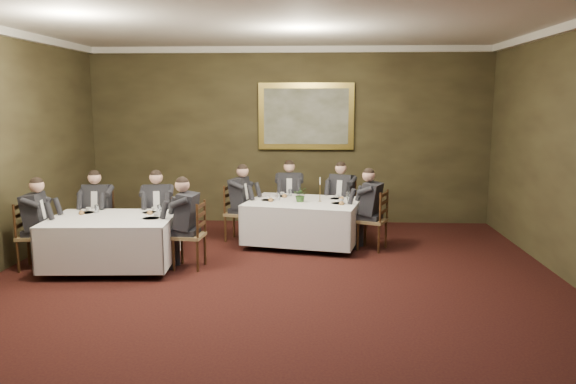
# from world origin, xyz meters

# --- Properties ---
(ground) EXTENTS (10.00, 10.00, 0.00)m
(ground) POSITION_xyz_m (0.00, 0.00, 0.00)
(ground) COLOR black
(ground) RESTS_ON ground
(ceiling) EXTENTS (8.00, 10.00, 0.10)m
(ceiling) POSITION_xyz_m (0.00, 0.00, 3.50)
(ceiling) COLOR silver
(ceiling) RESTS_ON back_wall
(back_wall) EXTENTS (8.00, 0.10, 3.50)m
(back_wall) POSITION_xyz_m (0.00, 5.00, 1.75)
(back_wall) COLOR #2E2617
(back_wall) RESTS_ON ground
(crown_molding) EXTENTS (8.00, 10.00, 0.12)m
(crown_molding) POSITION_xyz_m (0.00, 0.00, 3.44)
(crown_molding) COLOR white
(crown_molding) RESTS_ON back_wall
(table_main) EXTENTS (2.12, 1.78, 0.67)m
(table_main) POSITION_xyz_m (0.34, 3.13, 0.45)
(table_main) COLOR #321C0D
(table_main) RESTS_ON ground
(table_second) EXTENTS (1.89, 1.49, 0.67)m
(table_second) POSITION_xyz_m (-2.43, 1.61, 0.45)
(table_second) COLOR #321C0D
(table_second) RESTS_ON ground
(chair_main_backleft) EXTENTS (0.45, 0.43, 1.00)m
(chair_main_backleft) POSITION_xyz_m (0.05, 4.17, 0.28)
(chair_main_backleft) COLOR olive
(chair_main_backleft) RESTS_ON ground
(diner_main_backleft) EXTENTS (0.43, 0.49, 1.35)m
(diner_main_backleft) POSITION_xyz_m (0.05, 4.16, 0.51)
(diner_main_backleft) COLOR black
(diner_main_backleft) RESTS_ON chair_main_backleft
(chair_main_backright) EXTENTS (0.57, 0.56, 1.00)m
(chair_main_backright) POSITION_xyz_m (1.04, 3.96, 0.28)
(chair_main_backright) COLOR olive
(chair_main_backright) RESTS_ON ground
(diner_main_backright) EXTENTS (0.56, 0.60, 1.35)m
(diner_main_backright) POSITION_xyz_m (1.03, 3.95, 0.51)
(diner_main_backright) COLOR black
(diner_main_backright) RESTS_ON chair_main_backright
(chair_main_endleft) EXTENTS (0.52, 0.53, 1.00)m
(chair_main_endleft) POSITION_xyz_m (-0.81, 3.37, 0.28)
(chair_main_endleft) COLOR olive
(chair_main_endleft) RESTS_ON ground
(diner_main_endleft) EXTENTS (0.57, 0.51, 1.35)m
(diner_main_endleft) POSITION_xyz_m (-0.80, 3.37, 0.51)
(diner_main_endleft) COLOR black
(diner_main_endleft) RESTS_ON chair_main_endleft
(chair_main_endright) EXTENTS (0.56, 0.57, 1.00)m
(chair_main_endright) POSITION_xyz_m (1.50, 2.88, 0.28)
(chair_main_endright) COLOR olive
(chair_main_endright) RESTS_ON ground
(diner_main_endright) EXTENTS (0.60, 0.56, 1.35)m
(diner_main_endright) POSITION_xyz_m (1.49, 2.88, 0.51)
(diner_main_endright) COLOR black
(diner_main_endright) RESTS_ON chair_main_endright
(chair_sec_backleft) EXTENTS (0.46, 0.44, 1.00)m
(chair_sec_backleft) POSITION_xyz_m (-2.98, 2.50, 0.28)
(chair_sec_backleft) COLOR olive
(chair_sec_backleft) RESTS_ON ground
(diner_sec_backleft) EXTENTS (0.43, 0.49, 1.35)m
(diner_sec_backleft) POSITION_xyz_m (-2.98, 2.49, 0.51)
(diner_sec_backleft) COLOR black
(diner_sec_backleft) RESTS_ON chair_sec_backleft
(chair_sec_backright) EXTENTS (0.51, 0.49, 1.00)m
(chair_sec_backright) POSITION_xyz_m (-2.02, 2.57, 0.28)
(chair_sec_backright) COLOR olive
(chair_sec_backright) RESTS_ON ground
(diner_sec_backright) EXTENTS (0.48, 0.54, 1.35)m
(diner_sec_backright) POSITION_xyz_m (-2.01, 2.56, 0.51)
(diner_sec_backright) COLOR black
(diner_sec_backright) RESTS_ON chair_sec_backright
(chair_sec_endright) EXTENTS (0.46, 0.47, 1.00)m
(chair_sec_endright) POSITION_xyz_m (-1.30, 1.69, 0.28)
(chair_sec_endright) COLOR olive
(chair_sec_endright) RESTS_ON ground
(diner_sec_endright) EXTENTS (0.51, 0.45, 1.35)m
(diner_sec_endright) POSITION_xyz_m (-1.31, 1.69, 0.51)
(diner_sec_endright) COLOR black
(diner_sec_endright) RESTS_ON chair_sec_endright
(chair_sec_endleft) EXTENTS (0.46, 0.48, 1.00)m
(chair_sec_endleft) POSITION_xyz_m (-3.57, 1.53, 0.28)
(chair_sec_endleft) COLOR olive
(chair_sec_endleft) RESTS_ON ground
(diner_sec_endleft) EXTENTS (0.52, 0.45, 1.35)m
(diner_sec_endleft) POSITION_xyz_m (-3.56, 1.53, 0.51)
(diner_sec_endleft) COLOR black
(diner_sec_endleft) RESTS_ON chair_sec_endleft
(centerpiece) EXTENTS (0.25, 0.22, 0.27)m
(centerpiece) POSITION_xyz_m (0.30, 3.04, 0.90)
(centerpiece) COLOR #2D5926
(centerpiece) RESTS_ON table_main
(candlestick) EXTENTS (0.06, 0.06, 0.43)m
(candlestick) POSITION_xyz_m (0.62, 3.11, 0.92)
(candlestick) COLOR #A57B32
(candlestick) RESTS_ON table_main
(place_setting_table_main) EXTENTS (0.33, 0.31, 0.14)m
(place_setting_table_main) POSITION_xyz_m (-0.01, 3.64, 0.80)
(place_setting_table_main) COLOR white
(place_setting_table_main) RESTS_ON table_main
(place_setting_table_second) EXTENTS (0.33, 0.32, 0.14)m
(place_setting_table_second) POSITION_xyz_m (-2.89, 1.98, 0.80)
(place_setting_table_second) COLOR white
(place_setting_table_second) RESTS_ON table_second
(painting) EXTENTS (1.89, 0.09, 1.31)m
(painting) POSITION_xyz_m (0.34, 4.94, 2.15)
(painting) COLOR #E7CB54
(painting) RESTS_ON back_wall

